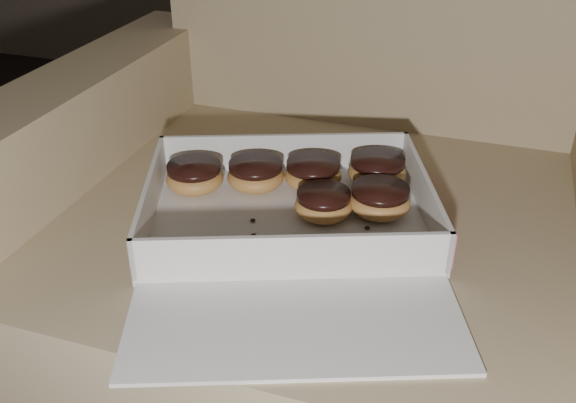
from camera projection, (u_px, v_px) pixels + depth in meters
The scene contains 12 objects.
armchair at pixel (332, 253), 1.00m from camera, with size 0.90×0.76×0.94m.
bakery_box at pixel (292, 227), 0.81m from camera, with size 0.48×0.52×0.06m.
donut_a at pixel (256, 174), 0.89m from camera, with size 0.08×0.08×0.04m.
donut_b at pixel (195, 176), 0.89m from camera, with size 0.08×0.08×0.04m.
donut_c at pixel (313, 174), 0.89m from camera, with size 0.08×0.08×0.04m.
donut_d at pixel (377, 170), 0.90m from camera, with size 0.08×0.08×0.04m.
donut_e at pixel (324, 204), 0.83m from camera, with size 0.07×0.07×0.04m.
donut_f at pixel (380, 200), 0.83m from camera, with size 0.08×0.08×0.04m.
crumb_a at pixel (254, 235), 0.80m from camera, with size 0.01×0.01×0.00m, color black.
crumb_b at pixel (242, 245), 0.78m from camera, with size 0.01×0.01×0.00m, color black.
crumb_c at pixel (367, 228), 0.81m from camera, with size 0.01×0.01×0.00m, color black.
crumb_d at pixel (253, 220), 0.83m from camera, with size 0.01×0.01×0.00m, color black.
Camera 1 is at (0.75, 0.04, 0.87)m, focal length 40.00 mm.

